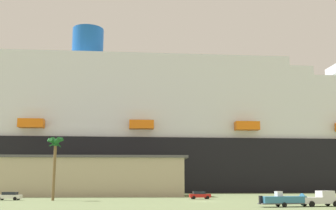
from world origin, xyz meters
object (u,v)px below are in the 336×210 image
at_px(pickup_truck, 321,199).
at_px(palm_tree, 55,149).
at_px(cruise_ship, 182,138).
at_px(parked_car_white_van, 9,196).
at_px(small_boat_on_trailer, 287,200).
at_px(parked_car_red_hatchback, 200,195).

height_order(pickup_truck, palm_tree, palm_tree).
relative_size(cruise_ship, parked_car_white_van, 62.15).
xyz_separation_m(cruise_ship, pickup_truck, (15.05, -92.93, -18.37)).
height_order(cruise_ship, small_boat_on_trailer, cruise_ship).
bearing_deg(parked_car_white_van, small_boat_on_trailer, -26.41).
height_order(cruise_ship, pickup_truck, cruise_ship).
relative_size(pickup_truck, palm_tree, 0.48).
xyz_separation_m(cruise_ship, palm_tree, (-28.18, -72.45, -9.64)).
relative_size(cruise_ship, palm_tree, 24.46).
height_order(cruise_ship, palm_tree, cruise_ship).
xyz_separation_m(palm_tree, parked_car_white_van, (-8.91, 1.82, -8.94)).
bearing_deg(small_boat_on_trailer, parked_car_red_hatchback, 108.76).
distance_m(palm_tree, parked_car_white_van, 12.75).
bearing_deg(parked_car_white_van, palm_tree, -11.56).
distance_m(parked_car_white_van, parked_car_red_hatchback, 37.71).
bearing_deg(small_boat_on_trailer, palm_tree, 150.54).
bearing_deg(cruise_ship, palm_tree, -111.25).
bearing_deg(palm_tree, pickup_truck, -25.36).
bearing_deg(palm_tree, parked_car_white_van, 168.44).
bearing_deg(small_boat_on_trailer, parked_car_white_van, 153.59).
relative_size(pickup_truck, parked_car_red_hatchback, 1.31).
distance_m(pickup_truck, parked_car_white_van, 56.71).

